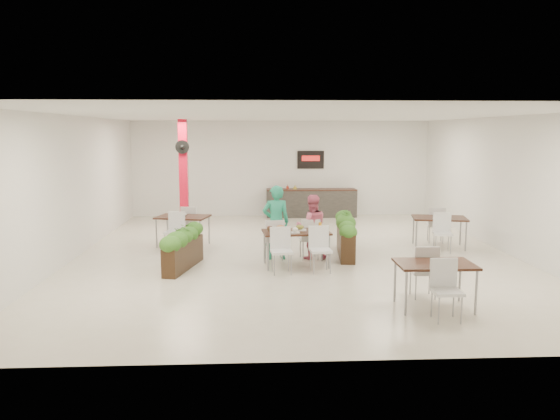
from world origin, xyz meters
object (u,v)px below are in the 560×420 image
object	(u,v)px
diner_man	(276,222)
side_table_a	(183,221)
main_table	(296,236)
diner_woman	(312,227)
planter_left	(183,245)
side_table_c	(435,270)
red_column	(184,173)
planter_right	(346,234)
side_table_b	(439,222)
service_counter	(311,202)

from	to	relation	value
diner_man	side_table_a	world-z (taller)	diner_man
main_table	diner_woman	bearing A→B (deg)	58.03
planter_left	side_table_c	world-z (taller)	planter_left
diner_woman	side_table_c	world-z (taller)	diner_woman
planter_left	side_table_a	distance (m)	2.37
side_table_a	side_table_c	size ratio (longest dim) A/B	1.03
red_column	planter_right	world-z (taller)	red_column
main_table	side_table_c	distance (m)	3.55
planter_left	side_table_b	size ratio (longest dim) A/B	1.08
diner_woman	planter_left	size ratio (longest dim) A/B	0.81
red_column	planter_left	xyz separation A→B (m)	(0.58, -5.00, -1.14)
main_table	planter_right	size ratio (longest dim) A/B	0.86
service_counter	side_table_b	size ratio (longest dim) A/B	1.80
main_table	planter_right	bearing A→B (deg)	37.70
main_table	diner_woman	size ratio (longest dim) A/B	1.19
planter_right	side_table_a	bearing A→B (deg)	161.83
red_column	planter_right	distance (m)	5.84
main_table	side_table_b	xyz separation A→B (m)	(3.69, 1.72, 0.00)
red_column	side_table_a	bearing A→B (deg)	-83.88
side_table_a	side_table_c	world-z (taller)	same
red_column	main_table	bearing A→B (deg)	-58.96
planter_left	side_table_b	bearing A→B (deg)	16.87
side_table_b	side_table_c	size ratio (longest dim) A/B	1.03
red_column	diner_man	xyz separation A→B (m)	(2.55, -4.23, -0.81)
side_table_b	side_table_c	world-z (taller)	same
planter_right	side_table_b	xyz separation A→B (m)	(2.46, 0.77, 0.13)
diner_woman	planter_right	world-z (taller)	diner_woman
main_table	side_table_a	distance (m)	3.47
service_counter	main_table	world-z (taller)	service_counter
diner_man	planter_right	distance (m)	1.69
main_table	side_table_c	bearing A→B (deg)	-55.41
diner_woman	side_table_a	distance (m)	3.45
red_column	side_table_c	size ratio (longest dim) A/B	1.97
red_column	side_table_a	world-z (taller)	red_column
diner_man	planter_right	size ratio (longest dim) A/B	0.83
planter_right	main_table	bearing A→B (deg)	-142.30
main_table	planter_left	size ratio (longest dim) A/B	0.96
side_table_a	planter_right	bearing A→B (deg)	-4.78
diner_man	diner_woman	distance (m)	0.81
side_table_b	diner_man	bearing A→B (deg)	-154.23
service_counter	planter_right	distance (m)	5.80
side_table_c	planter_left	bearing A→B (deg)	148.01
service_counter	planter_left	size ratio (longest dim) A/B	1.67
planter_left	planter_right	distance (m)	3.75
red_column	side_table_b	bearing A→B (deg)	-25.49
diner_man	diner_woman	size ratio (longest dim) A/B	1.15
diner_woman	side_table_c	xyz separation A→B (m)	(1.61, -3.58, -0.10)
main_table	planter_left	distance (m)	2.37
red_column	planter_right	xyz separation A→B (m)	(4.17, -3.93, -1.14)
planter_left	side_table_b	distance (m)	6.33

